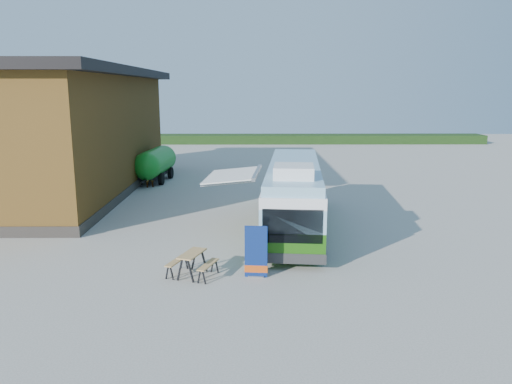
{
  "coord_description": "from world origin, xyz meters",
  "views": [
    {
      "loc": [
        0.94,
        -20.58,
        6.24
      ],
      "look_at": [
        1.12,
        2.85,
        1.4
      ],
      "focal_mm": 35.0,
      "sensor_mm": 36.0,
      "label": 1
    }
  ],
  "objects_px": {
    "banner": "(256,256)",
    "person_a": "(150,172)",
    "picnic_table": "(192,259)",
    "bus": "(294,193)",
    "person_b": "(274,204)",
    "slurry_tanker": "(156,163)"
  },
  "relations": [
    {
      "from": "picnic_table",
      "to": "person_b",
      "type": "xyz_separation_m",
      "value": [
        3.09,
        7.09,
        0.27
      ]
    },
    {
      "from": "person_b",
      "to": "person_a",
      "type": "bearing_deg",
      "value": -103.53
    },
    {
      "from": "banner",
      "to": "person_a",
      "type": "height_order",
      "value": "person_a"
    },
    {
      "from": "bus",
      "to": "picnic_table",
      "type": "height_order",
      "value": "bus"
    },
    {
      "from": "picnic_table",
      "to": "person_a",
      "type": "bearing_deg",
      "value": 125.38
    },
    {
      "from": "person_a",
      "to": "slurry_tanker",
      "type": "bearing_deg",
      "value": 67.31
    },
    {
      "from": "bus",
      "to": "person_b",
      "type": "bearing_deg",
      "value": 129.85
    },
    {
      "from": "bus",
      "to": "banner",
      "type": "relative_size",
      "value": 6.32
    },
    {
      "from": "bus",
      "to": "person_b",
      "type": "xyz_separation_m",
      "value": [
        -0.83,
        1.19,
        -0.75
      ]
    },
    {
      "from": "picnic_table",
      "to": "bus",
      "type": "bearing_deg",
      "value": 75.55
    },
    {
      "from": "banner",
      "to": "picnic_table",
      "type": "bearing_deg",
      "value": -177.85
    },
    {
      "from": "person_a",
      "to": "slurry_tanker",
      "type": "xyz_separation_m",
      "value": [
        -0.0,
        2.05,
        0.33
      ]
    },
    {
      "from": "bus",
      "to": "slurry_tanker",
      "type": "distance_m",
      "value": 14.67
    },
    {
      "from": "banner",
      "to": "slurry_tanker",
      "type": "bearing_deg",
      "value": 115.78
    },
    {
      "from": "banner",
      "to": "person_b",
      "type": "relative_size",
      "value": 1.01
    },
    {
      "from": "person_a",
      "to": "person_b",
      "type": "bearing_deg",
      "value": -71.22
    },
    {
      "from": "banner",
      "to": "person_a",
      "type": "bearing_deg",
      "value": 118.18
    },
    {
      "from": "picnic_table",
      "to": "slurry_tanker",
      "type": "bearing_deg",
      "value": 123.59
    },
    {
      "from": "banner",
      "to": "person_a",
      "type": "distance_m",
      "value": 17.27
    },
    {
      "from": "person_a",
      "to": "slurry_tanker",
      "type": "distance_m",
      "value": 2.08
    },
    {
      "from": "bus",
      "to": "slurry_tanker",
      "type": "relative_size",
      "value": 1.85
    },
    {
      "from": "person_b",
      "to": "banner",
      "type": "bearing_deg",
      "value": 27.67
    }
  ]
}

